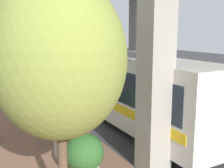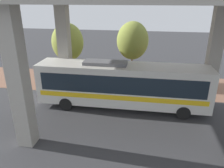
# 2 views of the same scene
# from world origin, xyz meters

# --- Properties ---
(ground_plane) EXTENTS (80.00, 80.00, 0.00)m
(ground_plane) POSITION_xyz_m (0.00, 0.00, 0.00)
(ground_plane) COLOR #38383A
(ground_plane) RESTS_ON ground
(sidewalk_strip) EXTENTS (6.00, 40.00, 0.02)m
(sidewalk_strip) POSITION_xyz_m (-3.00, 0.00, 0.01)
(sidewalk_strip) COLOR #845B47
(sidewalk_strip) RESTS_ON ground
(bus) EXTENTS (2.53, 13.00, 3.74)m
(bus) POSITION_xyz_m (2.07, -0.85, 2.02)
(bus) COLOR silver
(bus) RESTS_ON ground
(fire_hydrant) EXTENTS (0.43, 0.21, 0.92)m
(fire_hydrant) POSITION_xyz_m (-1.57, 1.50, 0.46)
(fire_hydrant) COLOR red
(fire_hydrant) RESTS_ON ground
(planter_front) EXTENTS (1.40, 1.40, 1.83)m
(planter_front) POSITION_xyz_m (-1.52, -3.37, 0.90)
(planter_front) COLOR #9E998E
(planter_front) RESTS_ON ground
(planter_middle) EXTENTS (1.18, 1.18, 1.52)m
(planter_middle) POSITION_xyz_m (-1.18, -1.31, 0.74)
(planter_middle) COLOR #9E998E
(planter_middle) RESTS_ON ground
(planter_back) EXTENTS (1.21, 1.21, 1.55)m
(planter_back) POSITION_xyz_m (-1.82, -5.45, 0.79)
(planter_back) COLOR #9E998E
(planter_back) RESTS_ON ground
(planter_extra) EXTENTS (1.01, 1.01, 1.35)m
(planter_extra) POSITION_xyz_m (-1.37, 0.24, 0.67)
(planter_extra) COLOR #9E998E
(planter_extra) RESTS_ON ground
(street_tree_far) EXTENTS (3.10, 3.10, 5.90)m
(street_tree_far) POSITION_xyz_m (-2.99, -6.88, 4.03)
(street_tree_far) COLOR brown
(street_tree_far) RESTS_ON ground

